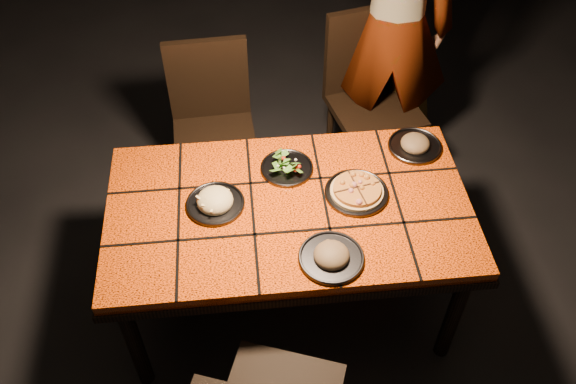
{
  "coord_description": "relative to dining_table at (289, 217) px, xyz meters",
  "views": [
    {
      "loc": [
        -0.18,
        -1.77,
        2.75
      ],
      "look_at": [
        -0.0,
        0.01,
        0.82
      ],
      "focal_mm": 38.0,
      "sensor_mm": 36.0,
      "label": 1
    }
  ],
  "objects": [
    {
      "name": "plate_salad",
      "position": [
        0.01,
        0.22,
        0.1
      ],
      "size": [
        0.25,
        0.25,
        0.07
      ],
      "color": "#3A393E",
      "rests_on": "dining_table"
    },
    {
      "name": "plate_mushroom_a",
      "position": [
        0.14,
        -0.31,
        0.1
      ],
      "size": [
        0.27,
        0.27,
        0.09
      ],
      "color": "#3A393E",
      "rests_on": "dining_table"
    },
    {
      "name": "dining_table",
      "position": [
        0.0,
        0.0,
        0.0
      ],
      "size": [
        1.62,
        0.92,
        0.75
      ],
      "color": "#FF5208",
      "rests_on": "ground"
    },
    {
      "name": "room_shell",
      "position": [
        0.0,
        0.0,
        0.83
      ],
      "size": [
        6.04,
        7.04,
        3.08
      ],
      "color": "black",
      "rests_on": "ground"
    },
    {
      "name": "chair_far_left",
      "position": [
        -0.34,
        0.86,
        -0.11
      ],
      "size": [
        0.47,
        0.47,
        0.98
      ],
      "rotation": [
        0.0,
        0.0,
        0.06
      ],
      "color": "black",
      "rests_on": "ground"
    },
    {
      "name": "plate_pizza",
      "position": [
        0.31,
        0.04,
        0.1
      ],
      "size": [
        0.29,
        0.29,
        0.04
      ],
      "color": "#3A393E",
      "rests_on": "dining_table"
    },
    {
      "name": "diner",
      "position": [
        0.68,
        1.06,
        0.25
      ],
      "size": [
        0.74,
        0.56,
        1.85
      ],
      "primitive_type": "imported",
      "rotation": [
        0.0,
        0.0,
        2.96
      ],
      "color": "brown",
      "rests_on": "ground"
    },
    {
      "name": "plate_pasta",
      "position": [
        -0.32,
        0.03,
        0.1
      ],
      "size": [
        0.26,
        0.26,
        0.08
      ],
      "color": "#3A393E",
      "rests_on": "dining_table"
    },
    {
      "name": "chair_far_right",
      "position": [
        0.57,
        0.99,
        -0.08
      ],
      "size": [
        0.56,
        0.56,
        1.04
      ],
      "rotation": [
        0.0,
        0.0,
        0.23
      ],
      "color": "black",
      "rests_on": "ground"
    },
    {
      "name": "plate_mushroom_b",
      "position": [
        0.64,
        0.31,
        0.1
      ],
      "size": [
        0.26,
        0.26,
        0.08
      ],
      "color": "#3A393E",
      "rests_on": "dining_table"
    }
  ]
}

